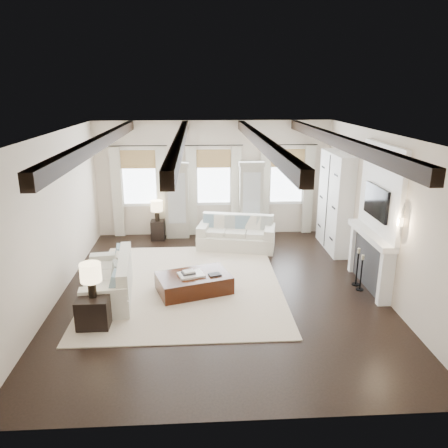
{
  "coord_description": "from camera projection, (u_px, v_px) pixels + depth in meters",
  "views": [
    {
      "loc": [
        -0.41,
        -8.25,
        4.02
      ],
      "look_at": [
        0.13,
        0.94,
        1.15
      ],
      "focal_mm": 35.0,
      "sensor_mm": 36.0,
      "label": 1
    }
  ],
  "objects": [
    {
      "name": "area_rug",
      "position": [
        185.0,
        285.0,
        9.32
      ],
      "size": [
        4.02,
        4.59,
        0.02
      ],
      "primitive_type": "cube",
      "color": "beige",
      "rests_on": "ground"
    },
    {
      "name": "side_table_front",
      "position": [
        94.0,
        311.0,
        7.66
      ],
      "size": [
        0.55,
        0.55,
        0.55
      ],
      "primitive_type": "cube",
      "color": "black",
      "rests_on": "ground"
    },
    {
      "name": "side_table_back",
      "position": [
        158.0,
        230.0,
        12.07
      ],
      "size": [
        0.36,
        0.36,
        0.54
      ],
      "primitive_type": "cube",
      "color": "black",
      "rests_on": "ground"
    },
    {
      "name": "book_upper",
      "position": [
        189.0,
        272.0,
        8.83
      ],
      "size": [
        0.26,
        0.23,
        0.03
      ],
      "primitive_type": "cube",
      "rotation": [
        0.0,
        0.0,
        0.31
      ],
      "color": "beige",
      "rests_on": "book_lower"
    },
    {
      "name": "candlestick_near",
      "position": [
        361.0,
        276.0,
        9.01
      ],
      "size": [
        0.16,
        0.16,
        0.78
      ],
      "color": "black",
      "rests_on": "ground"
    },
    {
      "name": "tray",
      "position": [
        191.0,
        275.0,
        8.87
      ],
      "size": [
        0.59,
        0.51,
        0.04
      ],
      "primitive_type": "cube",
      "rotation": [
        0.0,
        0.0,
        0.31
      ],
      "color": "white",
      "rests_on": "ottoman"
    },
    {
      "name": "book_lower",
      "position": [
        188.0,
        273.0,
        8.86
      ],
      "size": [
        0.31,
        0.27,
        0.04
      ],
      "primitive_type": "cube",
      "rotation": [
        0.0,
        0.0,
        0.31
      ],
      "color": "#262628",
      "rests_on": "tray"
    },
    {
      "name": "candlestick_far",
      "position": [
        357.0,
        270.0,
        9.23
      ],
      "size": [
        0.17,
        0.17,
        0.83
      ],
      "color": "black",
      "rests_on": "ground"
    },
    {
      "name": "lamp_back",
      "position": [
        157.0,
        207.0,
        11.88
      ],
      "size": [
        0.33,
        0.33,
        0.56
      ],
      "color": "black",
      "rests_on": "side_table_back"
    },
    {
      "name": "sofa_left",
      "position": [
        111.0,
        282.0,
        8.67
      ],
      "size": [
        1.11,
        2.05,
        0.84
      ],
      "color": "silver",
      "rests_on": "ground"
    },
    {
      "name": "book_loose",
      "position": [
        215.0,
        275.0,
        8.88
      ],
      "size": [
        0.28,
        0.24,
        0.03
      ],
      "primitive_type": "cube",
      "rotation": [
        0.0,
        0.0,
        0.31
      ],
      "color": "#262628",
      "rests_on": "ottoman"
    },
    {
      "name": "sofa_back",
      "position": [
        237.0,
        235.0,
        11.43
      ],
      "size": [
        2.11,
        1.29,
        0.84
      ],
      "color": "silver",
      "rests_on": "ground"
    },
    {
      "name": "ottoman",
      "position": [
        194.0,
        283.0,
        8.96
      ],
      "size": [
        1.65,
        1.3,
        0.38
      ],
      "primitive_type": "cube",
      "rotation": [
        0.0,
        0.0,
        0.31
      ],
      "color": "black",
      "rests_on": "ground"
    },
    {
      "name": "lamp_front",
      "position": [
        91.0,
        274.0,
        7.45
      ],
      "size": [
        0.36,
        0.36,
        0.63
      ],
      "color": "black",
      "rests_on": "side_table_front"
    },
    {
      "name": "ground",
      "position": [
        221.0,
        290.0,
        9.09
      ],
      "size": [
        7.5,
        7.5,
        0.0
      ],
      "primitive_type": "plane",
      "color": "black",
      "rests_on": "ground"
    },
    {
      "name": "room_shell",
      "position": [
        253.0,
        191.0,
        9.42
      ],
      "size": [
        6.54,
        7.54,
        3.22
      ],
      "color": "beige",
      "rests_on": "ground"
    }
  ]
}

